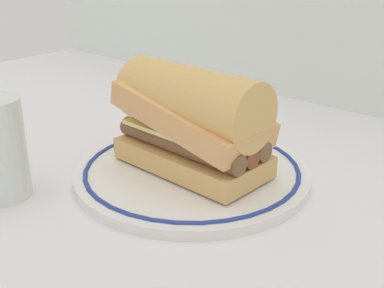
{
  "coord_description": "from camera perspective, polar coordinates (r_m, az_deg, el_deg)",
  "views": [
    {
      "loc": [
        0.37,
        -0.41,
        0.28
      ],
      "look_at": [
        0.0,
        0.02,
        0.04
      ],
      "focal_mm": 47.45,
      "sensor_mm": 36.0,
      "label": 1
    }
  ],
  "objects": [
    {
      "name": "sausage_sandwich",
      "position": [
        0.61,
        0.0,
        2.82
      ],
      "size": [
        0.19,
        0.1,
        0.12
      ],
      "rotation": [
        0.0,
        0.0,
        -0.04
      ],
      "color": "#DFAC64",
      "rests_on": "plate"
    },
    {
      "name": "plate",
      "position": [
        0.63,
        0.0,
        -3.11
      ],
      "size": [
        0.29,
        0.29,
        0.01
      ],
      "color": "white",
      "rests_on": "ground_plane"
    },
    {
      "name": "ground_plane",
      "position": [
        0.62,
        -1.5,
        -4.49
      ],
      "size": [
        1.5,
        1.5,
        0.0
      ],
      "primitive_type": "plane",
      "color": "silver"
    }
  ]
}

